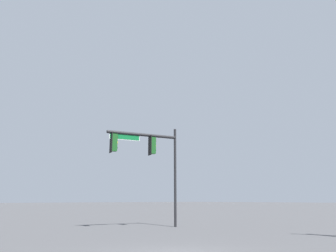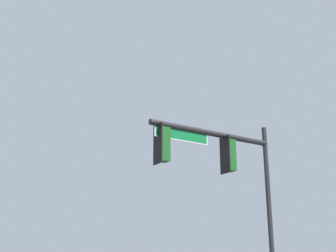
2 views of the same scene
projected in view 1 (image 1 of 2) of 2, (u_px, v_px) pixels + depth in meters
name	position (u px, v px, depth m)	size (l,w,h in m)	color
signal_pole_near	(146.00, 150.00, 21.50)	(4.80, 1.42, 6.52)	black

